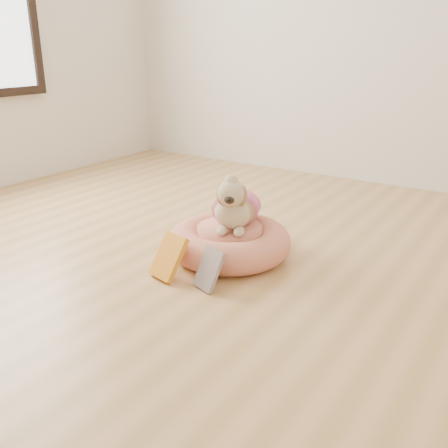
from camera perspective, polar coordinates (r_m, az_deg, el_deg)
The scene contains 5 objects.
floor at distance 2.21m, azimuth -8.18°, elevation -7.15°, with size 4.50×4.50×0.00m, color #AE8548.
pet_bed at distance 2.47m, azimuth 0.64°, elevation -2.04°, with size 0.61×0.61×0.16m.
dog at distance 2.40m, azimuth 1.27°, elevation 3.07°, with size 0.27×0.40×0.29m, color brown, non-canonical shape.
book_yellow at distance 2.26m, azimuth -6.32°, elevation -3.74°, with size 0.14×0.03×0.21m, color yellow.
book_white at distance 2.15m, azimuth -1.71°, elevation -5.18°, with size 0.12×0.02×0.18m, color white.
Camera 1 is at (1.34, -1.45, 1.00)m, focal length 40.00 mm.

